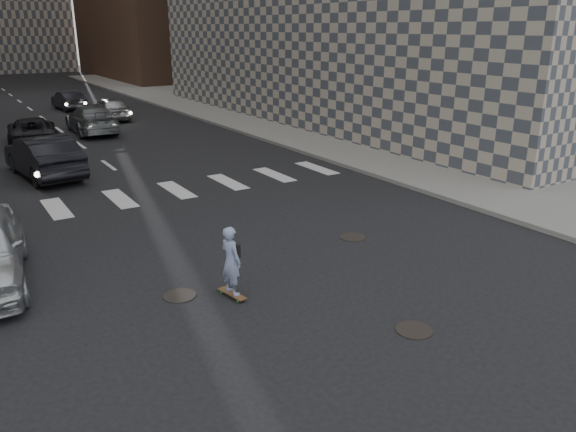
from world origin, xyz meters
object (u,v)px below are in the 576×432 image
at_px(traffic_car_c, 32,131).
at_px(skateboarder, 231,261).
at_px(traffic_car_e, 68,100).
at_px(traffic_car_b, 92,119).
at_px(traffic_car_a, 44,156).
at_px(traffic_car_d, 110,108).

bearing_deg(traffic_car_c, skateboarder, 99.18).
height_order(skateboarder, traffic_car_c, skateboarder).
distance_m(skateboarder, traffic_car_e, 31.60).
distance_m(traffic_car_b, traffic_car_e, 10.04).
distance_m(skateboarder, traffic_car_c, 19.76).
bearing_deg(traffic_car_a, traffic_car_e, -111.68).
distance_m(skateboarder, traffic_car_d, 25.83).
bearing_deg(traffic_car_e, traffic_car_b, 80.22).
relative_size(skateboarder, traffic_car_a, 0.33).
xyz_separation_m(traffic_car_c, traffic_car_d, (5.30, 5.69, 0.05)).
xyz_separation_m(traffic_car_b, traffic_car_c, (-3.23, -1.68, -0.09)).
relative_size(traffic_car_c, traffic_car_e, 1.20).
bearing_deg(skateboarder, traffic_car_b, 72.95).
xyz_separation_m(skateboarder, traffic_car_b, (2.43, 21.42, -0.08)).
relative_size(traffic_car_c, traffic_car_d, 1.14).
height_order(traffic_car_c, traffic_car_e, traffic_car_c).
xyz_separation_m(traffic_car_d, traffic_car_e, (-1.18, 5.98, -0.06)).
distance_m(traffic_car_c, traffic_car_e, 12.38).
bearing_deg(traffic_car_d, traffic_car_b, 61.21).
height_order(traffic_car_a, traffic_car_b, traffic_car_a).
bearing_deg(skateboarder, traffic_car_c, 81.74).
height_order(traffic_car_a, traffic_car_d, traffic_car_a).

